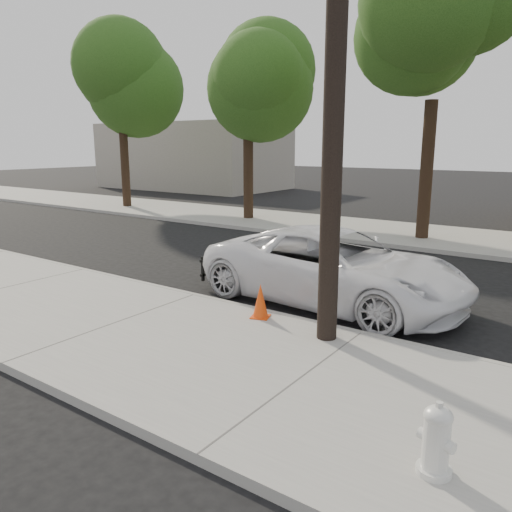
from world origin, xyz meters
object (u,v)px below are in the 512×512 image
object	(u,v)px
police_cruiser	(334,267)
utility_pole	(336,60)
traffic_cone	(260,301)
fire_hydrant	(436,441)

from	to	relation	value
police_cruiser	utility_pole	bearing A→B (deg)	-151.87
utility_pole	traffic_cone	size ratio (longest dim) A/B	13.47
fire_hydrant	traffic_cone	world-z (taller)	fire_hydrant
traffic_cone	police_cruiser	bearing A→B (deg)	75.30
utility_pole	police_cruiser	bearing A→B (deg)	114.05
utility_pole	police_cruiser	xyz separation A→B (m)	(-1.00, 2.24, -3.88)
fire_hydrant	traffic_cone	xyz separation A→B (m)	(-4.12, 2.85, -0.04)
utility_pole	traffic_cone	bearing A→B (deg)	172.57
police_cruiser	fire_hydrant	bearing A→B (deg)	-139.63
fire_hydrant	traffic_cone	bearing A→B (deg)	160.91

